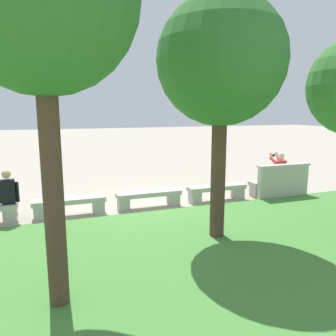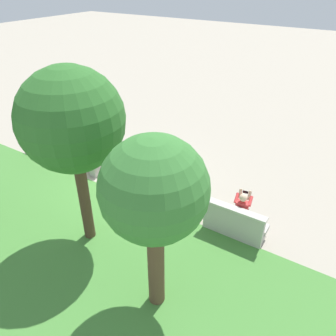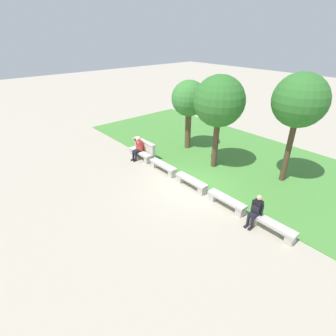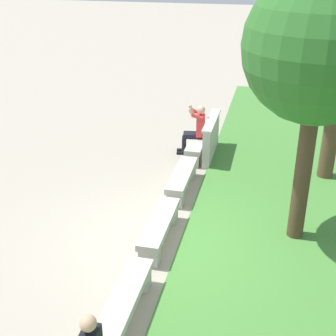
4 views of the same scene
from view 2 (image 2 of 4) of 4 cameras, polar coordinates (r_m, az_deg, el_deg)
ground_plane at (r=11.53m, az=-7.52°, el=-3.19°), size 80.00×80.00×0.00m
grass_strip at (r=9.45m, az=-25.05°, el=-15.68°), size 22.00×8.00×0.03m
bench_main at (r=9.70m, az=11.87°, el=-9.13°), size 1.76×0.40×0.45m
bench_near at (r=10.36m, az=1.29°, el=-5.34°), size 1.76×0.40×0.45m
bench_mid at (r=11.36m, az=-7.63°, el=-1.97°), size 1.76×0.40×0.45m
bench_far at (r=12.62m, az=-14.90°, el=0.84°), size 1.76×0.40×0.45m
bench_end at (r=14.07m, az=-20.77°, el=3.10°), size 1.76×0.40×0.45m
backrest_wall_with_plaque at (r=9.31m, az=11.22°, el=-9.27°), size 1.78×0.24×1.01m
person_photographer at (r=9.46m, az=12.78°, el=-6.99°), size 0.51×0.76×1.32m
person_distant at (r=13.43m, az=-18.99°, el=3.91°), size 0.48×0.68×1.26m
backpack at (r=13.43m, az=-19.03°, el=3.67°), size 0.28×0.24×0.43m
tree_behind_wall at (r=5.96m, az=-2.44°, el=-4.18°), size 2.06×2.06×4.12m
tree_left_background at (r=7.87m, az=-16.43°, el=7.80°), size 2.50×2.50×4.79m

